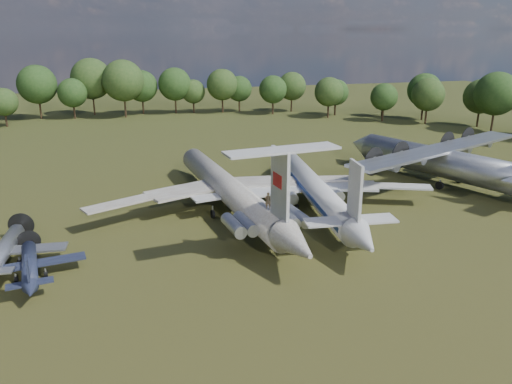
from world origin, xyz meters
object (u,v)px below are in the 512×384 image
object	(u,v)px
small_prop_west	(30,268)
small_prop_northwest	(3,255)
an12_transport	(445,167)
person_on_il62	(268,201)
il62_airliner	(228,194)
tu104_jet	(314,193)

from	to	relation	value
small_prop_west	small_prop_northwest	world-z (taller)	small_prop_northwest
an12_transport	small_prop_northwest	world-z (taller)	an12_transport
person_on_il62	small_prop_west	bearing A→B (deg)	16.71
il62_airliner	small_prop_northwest	xyz separation A→B (m)	(-25.64, -10.34, -1.15)
tu104_jet	an12_transport	distance (m)	24.16
small_prop_west	small_prop_northwest	size ratio (longest dim) A/B	0.85
an12_transport	small_prop_northwest	xyz separation A→B (m)	(-60.63, -13.54, -1.60)
an12_transport	small_prop_west	size ratio (longest dim) A/B	3.01
tu104_jet	person_on_il62	distance (m)	15.25
small_prop_west	person_on_il62	size ratio (longest dim) A/B	7.56
small_prop_northwest	person_on_il62	bearing A→B (deg)	-1.99
small_prop_west	small_prop_northwest	distance (m)	4.69
il62_airliner	person_on_il62	xyz separation A→B (m)	(1.73, -13.18, 3.32)
il62_airliner	small_prop_west	size ratio (longest dim) A/B	3.39
tu104_jet	an12_transport	xyz separation A→B (m)	(23.60, 5.12, 0.64)
il62_airliner	an12_transport	xyz separation A→B (m)	(34.99, 3.20, 0.45)
tu104_jet	small_prop_west	size ratio (longest dim) A/B	3.07
small_prop_northwest	person_on_il62	world-z (taller)	person_on_il62
small_prop_northwest	person_on_il62	distance (m)	27.87
small_prop_northwest	tu104_jet	bearing A→B (deg)	16.74
il62_airliner	small_prop_northwest	bearing A→B (deg)	-165.49
tu104_jet	small_prop_northwest	size ratio (longest dim) A/B	2.62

